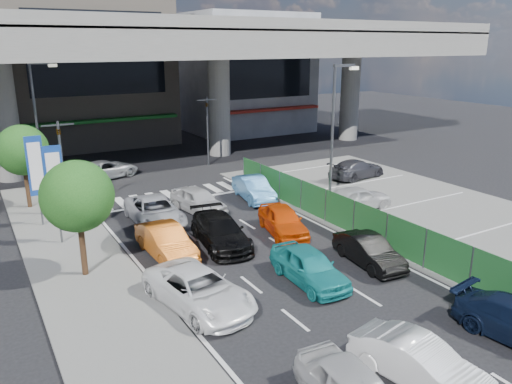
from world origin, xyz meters
TOP-DOWN VIEW (x-y plane):
  - ground at (0.00, 0.00)m, footprint 120.00×120.00m
  - parking_lot at (11.00, 2.00)m, footprint 12.00×28.00m
  - sidewalk_left at (-7.00, 4.00)m, footprint 4.00×30.00m
  - fence_run at (5.30, 1.00)m, footprint 0.16×22.00m
  - expressway at (0.00, 22.00)m, footprint 64.00×14.00m
  - building_center at (0.00, 32.97)m, footprint 14.00×10.90m
  - building_east at (16.00, 31.97)m, footprint 12.00×10.90m
  - traffic_light_left at (-6.20, 12.00)m, footprint 1.60×1.24m
  - traffic_light_right at (5.50, 19.00)m, footprint 1.60×1.24m
  - street_lamp_right at (7.17, 6.00)m, footprint 1.65×0.22m
  - street_lamp_left at (-6.33, 18.00)m, footprint 1.65×0.22m
  - signboard_near at (-7.20, 7.99)m, footprint 0.80×0.14m
  - signboard_far at (-7.60, 10.99)m, footprint 0.80×0.14m
  - tree_near at (-7.00, 4.00)m, footprint 2.80×2.80m
  - tree_far at (-7.80, 14.50)m, footprint 2.80×2.80m
  - hatch_white_back_mid at (-0.55, -7.41)m, footprint 2.16×4.14m
  - sedan_white_mid_left at (-4.03, -0.53)m, footprint 3.03×5.16m
  - taxi_teal_mid at (0.46, -0.96)m, footprint 1.83×4.13m
  - hatch_black_mid_right at (3.63, -0.89)m, footprint 1.73×3.88m
  - taxi_orange_left at (-3.46, 4.28)m, footprint 1.57×4.23m
  - sedan_black_mid at (-0.84, 4.17)m, footprint 2.57×4.95m
  - taxi_orange_right at (2.48, 3.97)m, footprint 2.56×4.32m
  - wagon_silver_front_left at (-2.50, 8.45)m, footprint 2.57×5.09m
  - sedan_white_front_mid at (0.23, 9.08)m, footprint 2.27×4.26m
  - kei_truck_front_right at (4.06, 9.55)m, footprint 2.16×4.38m
  - crossing_wagon_silver at (-2.32, 19.06)m, footprint 5.01×3.42m
  - parked_sedan_white at (8.10, 4.87)m, footprint 4.06×1.91m
  - parked_sedan_dgrey at (12.63, 10.10)m, footprint 4.67×2.41m
  - traffic_cone at (7.38, 2.77)m, footprint 0.43×0.43m

SIDE VIEW (x-z plane):
  - ground at x=0.00m, z-range 0.00..0.00m
  - parking_lot at x=11.00m, z-range 0.00..0.06m
  - sidewalk_left at x=-7.00m, z-range 0.00..0.12m
  - traffic_cone at x=7.38m, z-range 0.06..0.76m
  - hatch_black_mid_right at x=3.63m, z-range 0.00..1.24m
  - crossing_wagon_silver at x=-2.32m, z-range 0.00..1.27m
  - hatch_white_back_mid at x=-0.55m, z-range 0.00..1.30m
  - sedan_white_mid_left at x=-4.03m, z-range 0.00..1.35m
  - sedan_black_mid at x=-0.84m, z-range 0.00..1.37m
  - taxi_teal_mid at x=0.46m, z-range 0.00..1.38m
  - taxi_orange_left at x=-3.46m, z-range 0.00..1.38m
  - taxi_orange_right at x=2.48m, z-range 0.00..1.38m
  - wagon_silver_front_left at x=-2.50m, z-range 0.00..1.38m
  - sedan_white_front_mid at x=0.23m, z-range 0.00..1.38m
  - kei_truck_front_right at x=4.06m, z-range 0.00..1.38m
  - parked_sedan_dgrey at x=12.63m, z-range 0.06..1.35m
  - parked_sedan_white at x=8.10m, z-range 0.06..1.40m
  - fence_run at x=5.30m, z-range 0.00..1.80m
  - signboard_near at x=-7.20m, z-range 0.71..5.41m
  - signboard_far at x=-7.60m, z-range 0.71..5.41m
  - tree_near at x=-7.00m, z-range 0.99..5.79m
  - tree_far at x=-7.80m, z-range 0.99..5.79m
  - traffic_light_left at x=-6.20m, z-range 1.34..6.54m
  - traffic_light_right at x=5.50m, z-range 1.34..6.54m
  - street_lamp_right at x=7.17m, z-range 0.77..8.77m
  - street_lamp_left at x=-6.33m, z-range 0.77..8.77m
  - building_east at x=16.00m, z-range -0.01..11.99m
  - building_center at x=0.00m, z-range -0.01..14.99m
  - expressway at x=0.00m, z-range 3.39..14.14m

